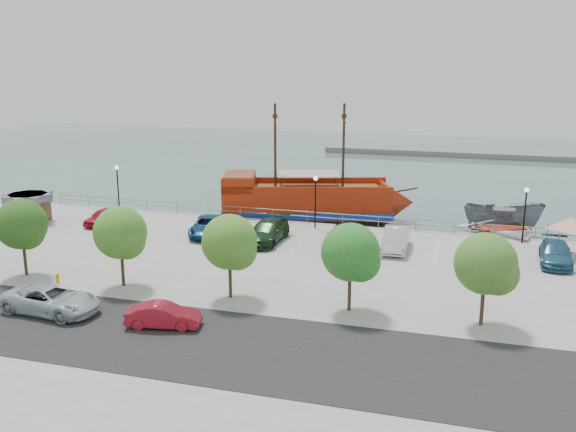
# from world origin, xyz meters

# --- Properties ---
(ground) EXTENTS (160.00, 160.00, 0.00)m
(ground) POSITION_xyz_m (0.00, 0.00, -1.00)
(ground) COLOR #3A5754
(land_slab) EXTENTS (100.00, 58.00, 1.20)m
(land_slab) POSITION_xyz_m (0.00, -21.00, -0.60)
(land_slab) COLOR gray
(land_slab) RESTS_ON ground
(street) EXTENTS (100.00, 8.00, 0.04)m
(street) POSITION_xyz_m (0.00, -16.00, 0.01)
(street) COLOR black
(street) RESTS_ON land_slab
(sidewalk) EXTENTS (100.00, 4.00, 0.05)m
(sidewalk) POSITION_xyz_m (0.00, -10.00, 0.01)
(sidewalk) COLOR gray
(sidewalk) RESTS_ON land_slab
(seawall_railing) EXTENTS (50.00, 0.06, 1.00)m
(seawall_railing) POSITION_xyz_m (0.00, 7.80, 0.53)
(seawall_railing) COLOR slate
(seawall_railing) RESTS_ON land_slab
(far_shore) EXTENTS (40.00, 3.00, 0.80)m
(far_shore) POSITION_xyz_m (10.00, 55.00, -0.60)
(far_shore) COLOR gray
(far_shore) RESTS_ON ground
(pirate_ship) EXTENTS (17.91, 9.24, 11.09)m
(pirate_ship) POSITION_xyz_m (-0.96, 12.39, 0.86)
(pirate_ship) COLOR #9F230A
(pirate_ship) RESTS_ON ground
(patrol_boat) EXTENTS (6.74, 3.08, 2.53)m
(patrol_boat) POSITION_xyz_m (14.84, 12.17, 0.26)
(patrol_boat) COLOR slate
(patrol_boat) RESTS_ON ground
(speedboat) EXTENTS (8.20, 9.31, 1.60)m
(speedboat) POSITION_xyz_m (14.79, 10.15, -0.20)
(speedboat) COLOR white
(speedboat) RESTS_ON ground
(dock_west) EXTENTS (6.97, 2.89, 0.39)m
(dock_west) POSITION_xyz_m (-15.37, 9.20, -0.81)
(dock_west) COLOR gray
(dock_west) RESTS_ON ground
(dock_mid) EXTENTS (7.75, 3.41, 0.43)m
(dock_mid) POSITION_xyz_m (9.07, 9.20, -0.79)
(dock_mid) COLOR slate
(dock_mid) RESTS_ON ground
(dock_east) EXTENTS (7.89, 4.22, 0.43)m
(dock_east) POSITION_xyz_m (14.88, 9.20, -0.78)
(dock_east) COLOR gray
(dock_east) RESTS_ON ground
(shed) EXTENTS (3.59, 3.59, 2.49)m
(shed) POSITION_xyz_m (-23.44, 1.35, 1.32)
(shed) COLOR brown
(shed) RESTS_ON land_slab
(canopy_tent) EXTENTS (4.57, 4.57, 3.18)m
(canopy_tent) POSITION_xyz_m (18.97, 4.25, 2.77)
(canopy_tent) COLOR slate
(canopy_tent) RESTS_ON land_slab
(street_van) EXTENTS (5.70, 2.99, 1.53)m
(street_van) POSITION_xyz_m (-9.62, -14.79, 0.77)
(street_van) COLOR silver
(street_van) RESTS_ON street
(street_sedan) EXTENTS (4.05, 2.09, 1.27)m
(street_sedan) POSITION_xyz_m (-2.84, -14.82, 0.64)
(street_sedan) COLOR #B11928
(street_sedan) RESTS_ON street
(fire_hydrant) EXTENTS (0.23, 0.23, 0.67)m
(fire_hydrant) POSITION_xyz_m (-12.10, -10.80, 0.37)
(fire_hydrant) COLOR #C7B100
(fire_hydrant) RESTS_ON sidewalk
(lamp_post_left) EXTENTS (0.36, 0.36, 4.28)m
(lamp_post_left) POSITION_xyz_m (-18.00, 6.50, 2.94)
(lamp_post_left) COLOR black
(lamp_post_left) RESTS_ON land_slab
(lamp_post_mid) EXTENTS (0.36, 0.36, 4.28)m
(lamp_post_mid) POSITION_xyz_m (0.00, 6.50, 2.94)
(lamp_post_mid) COLOR black
(lamp_post_mid) RESTS_ON land_slab
(lamp_post_right) EXTENTS (0.36, 0.36, 4.28)m
(lamp_post_right) POSITION_xyz_m (16.00, 6.50, 2.94)
(lamp_post_right) COLOR black
(lamp_post_right) RESTS_ON land_slab
(tree_b) EXTENTS (3.30, 3.20, 5.00)m
(tree_b) POSITION_xyz_m (-14.85, -10.07, 3.30)
(tree_b) COLOR #473321
(tree_b) RESTS_ON sidewalk
(tree_c) EXTENTS (3.30, 3.20, 5.00)m
(tree_c) POSITION_xyz_m (-7.85, -10.07, 3.30)
(tree_c) COLOR #473321
(tree_c) RESTS_ON sidewalk
(tree_d) EXTENTS (3.30, 3.20, 5.00)m
(tree_d) POSITION_xyz_m (-0.85, -10.07, 3.30)
(tree_d) COLOR #473321
(tree_d) RESTS_ON sidewalk
(tree_e) EXTENTS (3.30, 3.20, 5.00)m
(tree_e) POSITION_xyz_m (6.15, -10.07, 3.30)
(tree_e) COLOR #473321
(tree_e) RESTS_ON sidewalk
(tree_f) EXTENTS (3.30, 3.20, 5.00)m
(tree_f) POSITION_xyz_m (13.15, -10.07, 3.30)
(tree_f) COLOR #473321
(tree_f) RESTS_ON sidewalk
(parked_car_a) EXTENTS (1.87, 4.02, 1.33)m
(parked_car_a) POSITION_xyz_m (-17.17, 2.55, 0.67)
(parked_car_a) COLOR #B01228
(parked_car_a) RESTS_ON land_slab
(parked_car_c) EXTENTS (3.42, 5.58, 1.44)m
(parked_car_c) POSITION_xyz_m (-7.53, 2.06, 0.72)
(parked_car_c) COLOR navy
(parked_car_c) RESTS_ON land_slab
(parked_car_d) EXTENTS (2.44, 5.66, 1.62)m
(parked_car_d) POSITION_xyz_m (-2.50, 1.52, 0.81)
(parked_car_d) COLOR #153318
(parked_car_d) RESTS_ON land_slab
(parked_car_e) EXTENTS (2.35, 5.05, 1.67)m
(parked_car_e) POSITION_xyz_m (3.19, 1.92, 0.84)
(parked_car_e) COLOR black
(parked_car_e) RESTS_ON land_slab
(parked_car_f) EXTENTS (1.84, 4.93, 1.61)m
(parked_car_f) POSITION_xyz_m (7.06, 2.15, 0.80)
(parked_car_f) COLOR silver
(parked_car_f) RESTS_ON land_slab
(parked_car_g) EXTENTS (3.28, 5.40, 1.40)m
(parked_car_g) POSITION_xyz_m (13.54, 1.50, 0.70)
(parked_car_g) COLOR gray
(parked_car_g) RESTS_ON land_slab
(parked_car_h) EXTENTS (2.23, 5.06, 1.44)m
(parked_car_h) POSITION_xyz_m (17.84, 2.02, 0.72)
(parked_car_h) COLOR #275977
(parked_car_h) RESTS_ON land_slab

